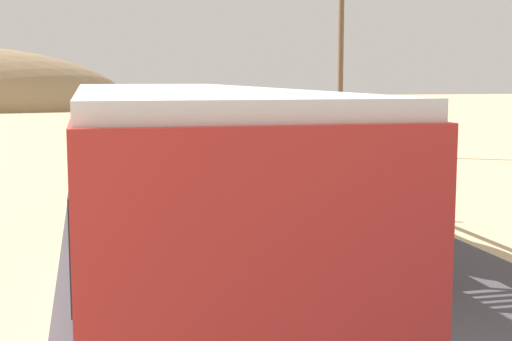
{
  "coord_description": "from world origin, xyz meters",
  "views": [
    {
      "loc": [
        -3.44,
        -6.64,
        3.38
      ],
      "look_at": [
        0.0,
        8.08,
        1.42
      ],
      "focal_mm": 51.03,
      "sensor_mm": 36.0,
      "label": 1
    }
  ],
  "objects": [
    {
      "name": "livestock_truck",
      "position": [
        0.69,
        10.32,
        1.79
      ],
      "size": [
        2.53,
        9.7,
        3.02
      ],
      "color": "#B2332D",
      "rests_on": "road_surface"
    },
    {
      "name": "bus",
      "position": [
        -2.3,
        2.71,
        1.75
      ],
      "size": [
        2.54,
        10.0,
        3.21
      ],
      "color": "red",
      "rests_on": "road_surface"
    },
    {
      "name": "power_pole_mid",
      "position": [
        7.18,
        22.97,
        4.56
      ],
      "size": [
        2.2,
        0.24,
        8.52
      ],
      "color": "brown",
      "rests_on": "ground"
    }
  ]
}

